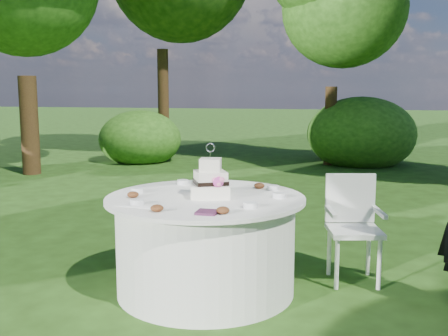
{
  "coord_description": "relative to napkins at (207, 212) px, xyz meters",
  "views": [
    {
      "loc": [
        1.07,
        -3.87,
        1.6
      ],
      "look_at": [
        0.15,
        0.0,
        1.0
      ],
      "focal_mm": 42.0,
      "sensor_mm": 36.0,
      "label": 1
    }
  ],
  "objects": [
    {
      "name": "feather_plume",
      "position": [
        -0.47,
        0.05,
        -0.0
      ],
      "size": [
        0.48,
        0.07,
        0.01
      ],
      "primitive_type": "ellipsoid",
      "color": "white",
      "rests_on": "table"
    },
    {
      "name": "chair",
      "position": [
        0.97,
        1.09,
        -0.26
      ],
      "size": [
        0.51,
        0.5,
        0.89
      ],
      "color": "white",
      "rests_on": "ground"
    },
    {
      "name": "napkins",
      "position": [
        0.0,
        0.0,
        0.0
      ],
      "size": [
        0.14,
        0.14,
        0.02
      ],
      "primitive_type": "cube",
      "color": "#471E3B",
      "rests_on": "table"
    },
    {
      "name": "cake",
      "position": [
        -0.12,
        0.56,
        0.1
      ],
      "size": [
        0.36,
        0.36,
        0.42
      ],
      "color": "white",
      "rests_on": "table"
    },
    {
      "name": "petal_cups",
      "position": [
        -0.19,
        0.33,
        0.02
      ],
      "size": [
        0.98,
        1.09,
        0.05
      ],
      "color": "#562D16",
      "rests_on": "table"
    },
    {
      "name": "table",
      "position": [
        -0.16,
        0.55,
        -0.39
      ],
      "size": [
        1.56,
        1.56,
        0.77
      ],
      "color": "white",
      "rests_on": "ground"
    },
    {
      "name": "votives",
      "position": [
        -0.14,
        0.58,
        0.01
      ],
      "size": [
        1.25,
        0.97,
        0.04
      ],
      "color": "white",
      "rests_on": "table"
    },
    {
      "name": "ground",
      "position": [
        -0.16,
        0.55,
        -0.78
      ],
      "size": [
        80.0,
        80.0,
        0.0
      ],
      "primitive_type": "plane",
      "color": "#1D370F",
      "rests_on": "ground"
    }
  ]
}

